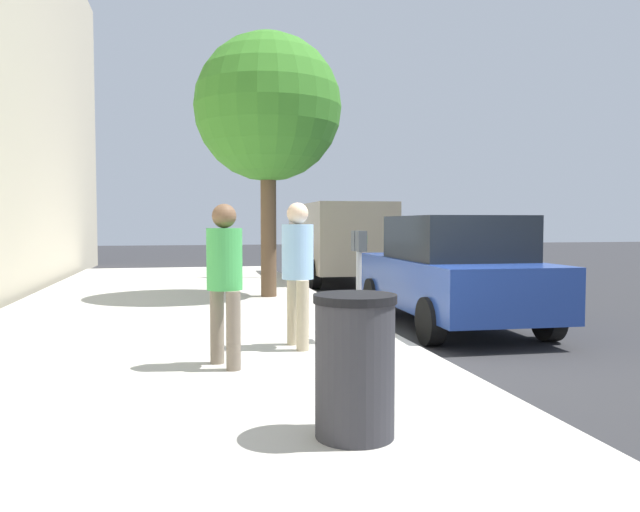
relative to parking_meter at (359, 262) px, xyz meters
name	(u,v)px	position (x,y,z in m)	size (l,w,h in m)	color
ground_plane	(407,351)	(-0.05, -0.64, -1.17)	(80.00, 80.00, 0.00)	#2B2B2D
sidewalk_slab	(169,356)	(-0.05, 2.36, -1.09)	(28.00, 6.00, 0.15)	#B7B2A8
parking_meter	(359,262)	(0.00, 0.00, 0.00)	(0.36, 0.12, 1.41)	gray
pedestrian_at_meter	(298,263)	(-0.23, 0.83, 0.02)	(0.53, 0.38, 1.75)	tan
pedestrian_bystander	(225,272)	(-1.05, 1.76, -0.02)	(0.49, 0.37, 1.71)	#726656
parked_sedan_near	(452,271)	(1.58, -1.99, -0.27)	(4.45, 2.07, 1.77)	navy
parked_van_far	(337,238)	(9.18, -1.99, 0.09)	(5.24, 2.21, 2.18)	gray
street_tree	(268,109)	(5.03, 0.49, 2.81)	(2.98, 2.98, 5.34)	brown
traffic_signal	(269,190)	(9.47, -0.12, 1.41)	(0.24, 0.44, 3.60)	black
trash_bin	(355,365)	(-3.38, 0.99, -0.51)	(0.59, 0.59, 1.01)	#2D2D33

